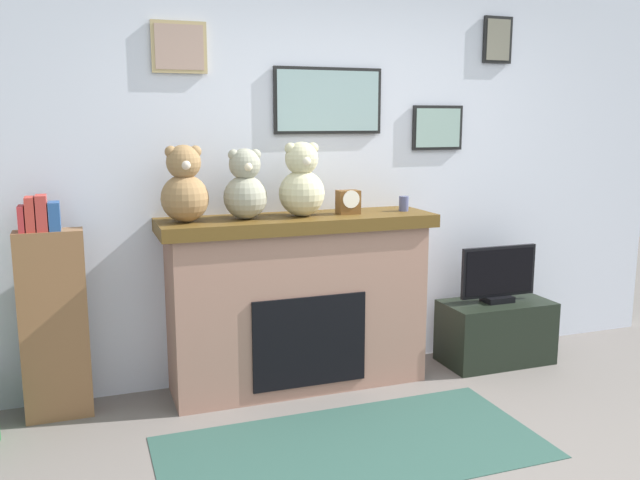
# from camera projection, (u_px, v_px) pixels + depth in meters

# --- Properties ---
(back_wall) EXTENTS (5.20, 0.15, 2.60)m
(back_wall) POSITION_uv_depth(u_px,v_px,m) (335.00, 177.00, 4.46)
(back_wall) COLOR silver
(back_wall) RESTS_ON ground_plane
(fireplace) EXTENTS (1.71, 0.50, 1.10)m
(fireplace) POSITION_uv_depth(u_px,v_px,m) (298.00, 301.00, 4.21)
(fireplace) COLOR #9A6F5E
(fireplace) RESTS_ON ground_plane
(bookshelf) EXTENTS (0.36, 0.16, 1.28)m
(bookshelf) POSITION_uv_depth(u_px,v_px,m) (54.00, 318.00, 3.75)
(bookshelf) COLOR brown
(bookshelf) RESTS_ON ground_plane
(tv_stand) EXTENTS (0.76, 0.40, 0.44)m
(tv_stand) POSITION_uv_depth(u_px,v_px,m) (496.00, 332.00, 4.68)
(tv_stand) COLOR black
(tv_stand) RESTS_ON ground_plane
(television) EXTENTS (0.57, 0.14, 0.39)m
(television) POSITION_uv_depth(u_px,v_px,m) (498.00, 275.00, 4.61)
(television) COLOR black
(television) RESTS_ON tv_stand
(area_rug) EXTENTS (1.99, 0.95, 0.01)m
(area_rug) POSITION_uv_depth(u_px,v_px,m) (353.00, 447.00, 3.48)
(area_rug) COLOR #294941
(area_rug) RESTS_ON ground_plane
(candle_jar) EXTENTS (0.06, 0.06, 0.10)m
(candle_jar) POSITION_uv_depth(u_px,v_px,m) (404.00, 204.00, 4.33)
(candle_jar) COLOR #4C517A
(candle_jar) RESTS_ON fireplace
(mantel_clock) EXTENTS (0.14, 0.10, 0.15)m
(mantel_clock) POSITION_uv_depth(u_px,v_px,m) (348.00, 202.00, 4.19)
(mantel_clock) COLOR brown
(mantel_clock) RESTS_ON fireplace
(teddy_bear_brown) EXTENTS (0.28, 0.28, 0.44)m
(teddy_bear_brown) POSITION_uv_depth(u_px,v_px,m) (184.00, 188.00, 3.83)
(teddy_bear_brown) COLOR olive
(teddy_bear_brown) RESTS_ON fireplace
(teddy_bear_cream) EXTENTS (0.26, 0.26, 0.42)m
(teddy_bear_cream) POSITION_uv_depth(u_px,v_px,m) (245.00, 188.00, 3.95)
(teddy_bear_cream) COLOR gray
(teddy_bear_cream) RESTS_ON fireplace
(teddy_bear_tan) EXTENTS (0.28, 0.28, 0.45)m
(teddy_bear_tan) POSITION_uv_depth(u_px,v_px,m) (302.00, 183.00, 4.07)
(teddy_bear_tan) COLOR #C2BB92
(teddy_bear_tan) RESTS_ON fireplace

